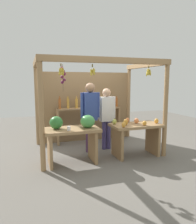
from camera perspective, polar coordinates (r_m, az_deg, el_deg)
name	(u,v)px	position (r m, az deg, el deg)	size (l,w,h in m)	color
ground_plane	(96,149)	(5.60, -0.61, -9.89)	(12.00, 12.00, 0.00)	slate
market_stall	(91,97)	(5.74, -1.93, 3.89)	(2.87, 2.00, 2.22)	#99754C
fruit_counter_left	(73,133)	(4.59, -6.75, -5.61)	(1.15, 0.64, 1.03)	#99754C
fruit_counter_right	(135,133)	(5.10, 9.89, -5.39)	(1.15, 0.64, 0.89)	#99754C
bottle_shelf_unit	(89,114)	(6.09, -2.36, -0.61)	(1.84, 0.22, 1.34)	#99754C
vendor_man	(90,111)	(5.20, -2.07, 0.33)	(0.48, 0.23, 1.70)	#4F3156
vendor_woman	(106,113)	(5.45, 2.25, -0.34)	(0.48, 0.21, 1.56)	#433C77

